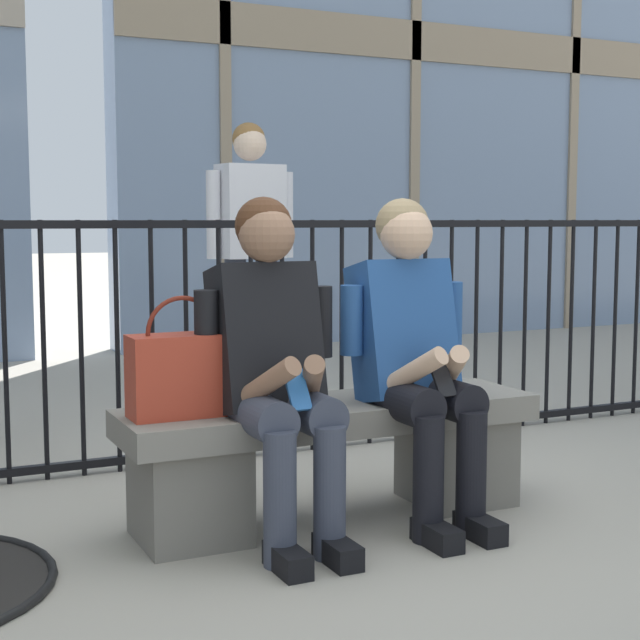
{
  "coord_description": "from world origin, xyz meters",
  "views": [
    {
      "loc": [
        -1.56,
        -3.18,
        1.13
      ],
      "look_at": [
        0.0,
        0.1,
        0.75
      ],
      "focal_mm": 53.71,
      "sensor_mm": 36.0,
      "label": 1
    }
  ],
  "objects_px": {
    "seated_person_with_phone": "(275,358)",
    "bystander_at_railing": "(251,241)",
    "seated_person_companion": "(415,349)",
    "stone_bench": "(331,449)",
    "handbag_on_bench": "(183,373)"
  },
  "relations": [
    {
      "from": "stone_bench",
      "to": "seated_person_companion",
      "type": "distance_m",
      "value": 0.49
    },
    {
      "from": "seated_person_companion",
      "to": "bystander_at_railing",
      "type": "height_order",
      "value": "bystander_at_railing"
    },
    {
      "from": "seated_person_with_phone",
      "to": "handbag_on_bench",
      "type": "bearing_deg",
      "value": 158.23
    },
    {
      "from": "seated_person_with_phone",
      "to": "bystander_at_railing",
      "type": "distance_m",
      "value": 2.52
    },
    {
      "from": "stone_bench",
      "to": "seated_person_with_phone",
      "type": "height_order",
      "value": "seated_person_with_phone"
    },
    {
      "from": "stone_bench",
      "to": "seated_person_with_phone",
      "type": "distance_m",
      "value": 0.49
    },
    {
      "from": "seated_person_with_phone",
      "to": "seated_person_companion",
      "type": "distance_m",
      "value": 0.57
    },
    {
      "from": "stone_bench",
      "to": "seated_person_companion",
      "type": "bearing_deg",
      "value": -24.45
    },
    {
      "from": "seated_person_with_phone",
      "to": "bystander_at_railing",
      "type": "xyz_separation_m",
      "value": [
        0.83,
        2.35,
        0.35
      ]
    },
    {
      "from": "seated_person_companion",
      "to": "handbag_on_bench",
      "type": "relative_size",
      "value": 2.88
    },
    {
      "from": "seated_person_with_phone",
      "to": "bystander_at_railing",
      "type": "height_order",
      "value": "bystander_at_railing"
    },
    {
      "from": "bystander_at_railing",
      "to": "seated_person_companion",
      "type": "bearing_deg",
      "value": -96.4
    },
    {
      "from": "seated_person_companion",
      "to": "bystander_at_railing",
      "type": "distance_m",
      "value": 2.39
    },
    {
      "from": "handbag_on_bench",
      "to": "bystander_at_railing",
      "type": "height_order",
      "value": "bystander_at_railing"
    },
    {
      "from": "seated_person_with_phone",
      "to": "handbag_on_bench",
      "type": "height_order",
      "value": "seated_person_with_phone"
    }
  ]
}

